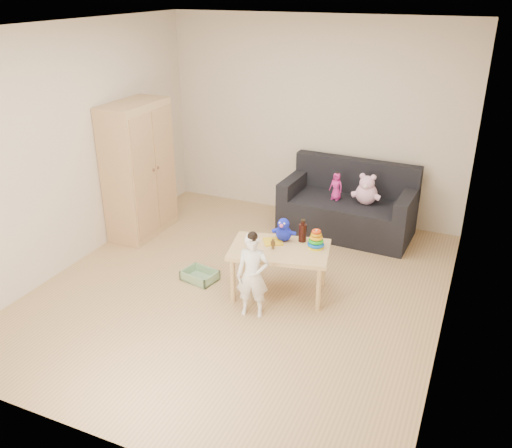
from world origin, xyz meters
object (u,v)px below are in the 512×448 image
at_px(wardrobe, 139,170).
at_px(play_table, 279,271).
at_px(toddler, 253,276).
at_px(sofa, 346,217).

distance_m(wardrobe, play_table, 2.33).
bearing_deg(wardrobe, toddler, -29.73).
bearing_deg(play_table, sofa, 81.47).
bearing_deg(play_table, wardrobe, 161.75).
height_order(wardrobe, toddler, wardrobe).
bearing_deg(play_table, toddler, -100.84).
distance_m(play_table, toddler, 0.50).
bearing_deg(sofa, toddler, -96.25).
height_order(sofa, toddler, toddler).
relative_size(wardrobe, toddler, 2.00).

